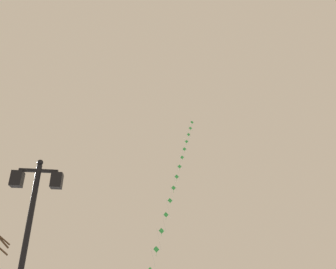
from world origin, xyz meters
The scene contains 2 objects.
twin_lantern_lamp_post centered at (-3.00, 6.16, 3.06)m, with size 1.27×0.28×4.41m.
kite_train centered at (4.94, 29.93, 11.78)m, with size 8.07×16.98×22.83m.
Camera 1 is at (-0.78, -2.26, 1.43)m, focal length 33.91 mm.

